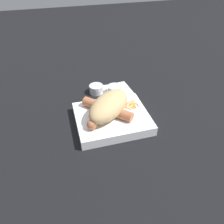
% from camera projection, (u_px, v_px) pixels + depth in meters
% --- Properties ---
extents(ground_plane, '(3.00, 3.00, 0.00)m').
position_uv_depth(ground_plane, '(112.00, 122.00, 0.67)').
color(ground_plane, black).
extents(food_tray, '(0.21, 0.18, 0.03)m').
position_uv_depth(food_tray, '(112.00, 118.00, 0.66)').
color(food_tray, white).
rests_on(food_tray, ground_plane).
extents(bread_roll, '(0.18, 0.18, 0.06)m').
position_uv_depth(bread_roll, '(109.00, 106.00, 0.63)').
color(bread_roll, tan).
rests_on(bread_roll, food_tray).
extents(sausage, '(0.15, 0.14, 0.03)m').
position_uv_depth(sausage, '(107.00, 109.00, 0.65)').
color(sausage, '#B26642').
rests_on(sausage, food_tray).
extents(pickled_veggies, '(0.06, 0.07, 0.00)m').
position_uv_depth(pickled_veggies, '(130.00, 105.00, 0.68)').
color(pickled_veggies, orange).
rests_on(pickled_veggies, food_tray).
extents(napkin, '(0.13, 0.13, 0.00)m').
position_uv_depth(napkin, '(116.00, 92.00, 0.80)').
color(napkin, white).
rests_on(napkin, ground_plane).
extents(condiment_cup_near, '(0.05, 0.05, 0.03)m').
position_uv_depth(condiment_cup_near, '(115.00, 90.00, 0.79)').
color(condiment_cup_near, silver).
rests_on(condiment_cup_near, ground_plane).
extents(condiment_cup_far, '(0.05, 0.05, 0.03)m').
position_uv_depth(condiment_cup_far, '(96.00, 89.00, 0.79)').
color(condiment_cup_far, silver).
rests_on(condiment_cup_far, ground_plane).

